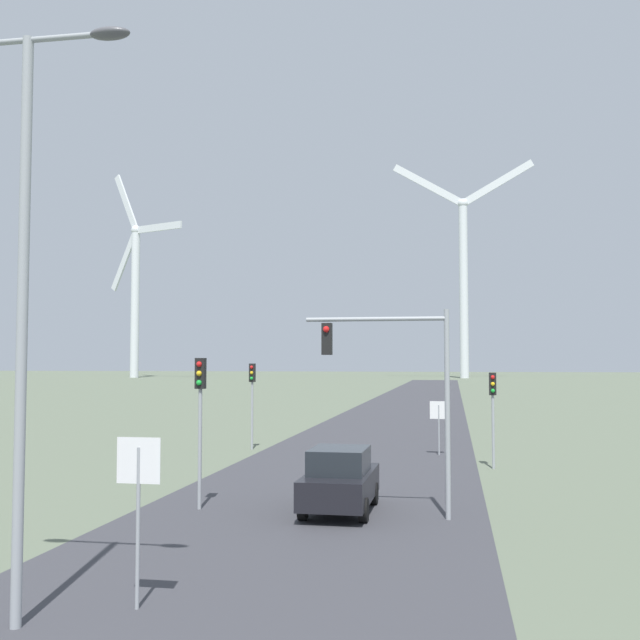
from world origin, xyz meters
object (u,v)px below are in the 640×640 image
object	(u,v)px
stop_sign_near	(138,488)
traffic_light_mast_overhead	(396,370)
traffic_light_post_near_left	(200,399)
car_approaching	(340,480)
traffic_light_post_mid_left	(252,387)
traffic_light_post_near_right	(493,398)
stop_sign_far	(439,417)
wind_turbine_far_left	(135,285)
wind_turbine_left	(464,269)
streetlamp	(24,247)

from	to	relation	value
stop_sign_near	traffic_light_mast_overhead	world-z (taller)	traffic_light_mast_overhead
traffic_light_post_near_left	car_approaching	world-z (taller)	traffic_light_post_near_left
traffic_light_post_mid_left	traffic_light_post_near_right	bearing A→B (deg)	-22.46
traffic_light_post_near_right	traffic_light_mast_overhead	world-z (taller)	traffic_light_mast_overhead
stop_sign_far	wind_turbine_far_left	world-z (taller)	wind_turbine_far_left
traffic_light_post_mid_left	wind_turbine_far_left	size ratio (longest dim) A/B	0.08
stop_sign_near	traffic_light_post_near_left	size ratio (longest dim) A/B	0.68
traffic_light_post_near_right	wind_turbine_left	bearing A→B (deg)	89.55
traffic_light_post_near_left	stop_sign_far	bearing A→B (deg)	64.47
stop_sign_far	traffic_light_post_near_right	bearing A→B (deg)	-61.11
wind_turbine_far_left	stop_sign_far	bearing A→B (deg)	-61.37
traffic_light_post_near_left	wind_turbine_far_left	distance (m)	180.11
traffic_light_post_near_right	wind_turbine_left	xyz separation A→B (m)	(1.26, 160.01, 24.67)
car_approaching	traffic_light_mast_overhead	bearing A→B (deg)	-15.78
traffic_light_post_mid_left	wind_turbine_left	bearing A→B (deg)	85.41
traffic_light_post_near_left	wind_turbine_left	world-z (taller)	wind_turbine_left
traffic_light_mast_overhead	traffic_light_post_near_left	bearing A→B (deg)	178.39
stop_sign_far	traffic_light_post_near_left	bearing A→B (deg)	-115.53
traffic_light_mast_overhead	wind_turbine_far_left	xyz separation A→B (m)	(-80.32, 162.74, 20.21)
traffic_light_post_near_left	traffic_light_post_mid_left	xyz separation A→B (m)	(-2.38, 14.47, -0.15)
wind_turbine_left	streetlamp	bearing A→B (deg)	-93.12
streetlamp	wind_turbine_left	world-z (taller)	wind_turbine_left
streetlamp	traffic_light_post_near_left	xyz separation A→B (m)	(-0.31, 9.73, -2.98)
traffic_light_post_near_right	wind_turbine_far_left	bearing A→B (deg)	118.64
streetlamp	traffic_light_mast_overhead	world-z (taller)	streetlamp
traffic_light_post_mid_left	wind_turbine_far_left	bearing A→B (deg)	115.99
traffic_light_mast_overhead	streetlamp	bearing A→B (deg)	-119.56
traffic_light_post_near_left	traffic_light_post_mid_left	world-z (taller)	traffic_light_post_near_left
car_approaching	stop_sign_far	bearing A→B (deg)	79.39
stop_sign_far	car_approaching	size ratio (longest dim) A/B	0.60
stop_sign_near	wind_turbine_left	distance (m)	180.36
stop_sign_near	wind_turbine_left	world-z (taller)	wind_turbine_left
traffic_light_post_mid_left	wind_turbine_far_left	world-z (taller)	wind_turbine_far_left
traffic_light_post_near_right	stop_sign_far	bearing A→B (deg)	118.89
stop_sign_near	traffic_light_post_near_right	world-z (taller)	traffic_light_post_near_right
traffic_light_post_near_left	wind_turbine_left	distance (m)	171.86
wind_turbine_far_left	stop_sign_near	bearing A→B (deg)	-65.93
car_approaching	wind_turbine_left	world-z (taller)	wind_turbine_left
stop_sign_near	traffic_light_post_near_right	distance (m)	19.66
traffic_light_post_near_right	car_approaching	size ratio (longest dim) A/B	0.93
traffic_light_post_near_right	car_approaching	distance (m)	10.82
stop_sign_near	wind_turbine_far_left	distance (m)	188.71
wind_turbine_left	traffic_light_post_mid_left	bearing A→B (deg)	-94.59
stop_sign_near	wind_turbine_left	bearing A→B (deg)	87.35
traffic_light_post_near_left	car_approaching	size ratio (longest dim) A/B	1.07
traffic_light_post_near_left	wind_turbine_far_left	xyz separation A→B (m)	(-74.58, 162.58, 21.06)
streetlamp	traffic_light_post_mid_left	world-z (taller)	streetlamp
streetlamp	wind_turbine_far_left	world-z (taller)	wind_turbine_far_left
stop_sign_near	traffic_light_post_mid_left	world-z (taller)	traffic_light_post_mid_left
car_approaching	wind_turbine_left	xyz separation A→B (m)	(6.02, 169.53, 26.57)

